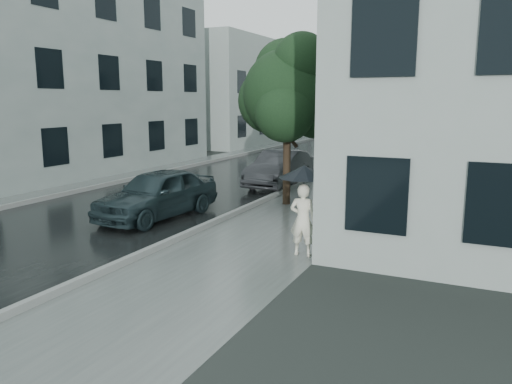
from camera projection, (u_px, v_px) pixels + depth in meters
The scene contains 15 objects.
ground at pixel (193, 273), 10.05m from camera, with size 120.00×120.00×0.00m, color black.
sidewalk at pixel (353, 184), 20.64m from camera, with size 3.50×60.00×0.01m, color slate.
kerb_near at pixel (311, 179), 21.38m from camera, with size 0.15×60.00×0.15m, color slate.
asphalt_road at pixel (239, 175), 22.85m from camera, with size 6.85×60.00×0.00m, color black.
kerb_far at pixel (175, 169), 24.29m from camera, with size 0.15×60.00×0.15m, color slate.
sidewalk_far at pixel (159, 170), 24.68m from camera, with size 1.70×60.00×0.01m, color #4C5451.
building_near at pixel (500, 77), 24.33m from camera, with size 7.02×36.00×9.00m.
building_far_a at pixel (22, 69), 22.02m from camera, with size 7.02×20.00×9.50m.
building_far_b at pixel (243, 92), 41.77m from camera, with size 7.02×18.00×8.00m.
pedestrian at pixel (303, 220), 11.01m from camera, with size 0.59×0.39×1.62m, color silver.
umbrella at pixel (304, 172), 10.78m from camera, with size 1.22×1.22×1.15m.
street_tree at pixel (289, 92), 16.07m from camera, with size 3.76×3.41×5.49m.
lamp_post at pixel (322, 115), 20.58m from camera, with size 0.84×0.38×4.85m.
car_near at pixel (157, 194), 14.60m from camera, with size 1.69×4.20×1.43m, color #1A2A2D.
car_far at pixel (280, 168), 20.02m from camera, with size 1.50×4.29×1.41m, color #27292C.
Camera 1 is at (5.19, -8.15, 3.44)m, focal length 35.00 mm.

